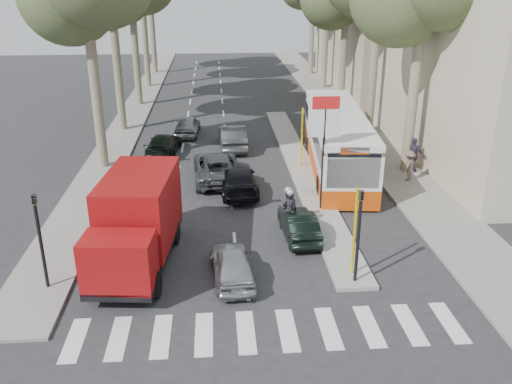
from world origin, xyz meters
TOP-DOWN VIEW (x-y plane):
  - ground at (0.00, 0.00)m, footprint 120.00×120.00m
  - sidewalk_right at (8.60, 25.00)m, footprint 3.20×70.00m
  - median_left at (-8.00, 28.00)m, footprint 2.40×64.00m
  - traffic_island at (3.25, 11.00)m, footprint 1.50×26.00m
  - building_far at (15.50, 34.00)m, footprint 11.00×20.00m
  - billboard at (3.25, 5.00)m, footprint 1.50×12.10m
  - traffic_light_island at (3.25, -1.50)m, footprint 0.16×0.41m
  - traffic_light_left at (-7.60, -1.00)m, footprint 0.16×0.41m
  - silver_hatchback at (-1.10, -0.81)m, footprint 1.71×3.69m
  - dark_hatchback at (1.80, 2.33)m, footprint 1.45×3.61m
  - queue_car_a at (-1.56, 9.58)m, footprint 2.64×5.26m
  - queue_car_b at (-0.50, 7.59)m, footprint 2.02×4.57m
  - queue_car_c at (-3.50, 18.42)m, footprint 1.85×4.07m
  - queue_car_d at (-0.50, 15.15)m, footprint 1.76×4.59m
  - queue_car_e at (-4.78, 14.34)m, footprint 2.17×4.41m
  - red_truck at (-4.58, 0.64)m, footprint 3.01×6.55m
  - city_bus at (5.20, 10.81)m, footprint 3.92×12.69m
  - motorcycle at (1.48, 3.24)m, footprint 0.84×2.26m
  - pedestrian_near at (9.26, 9.65)m, footprint 1.21×1.15m
  - pedestrian_far at (8.55, 8.32)m, footprint 1.10×1.06m

SIDE VIEW (x-z plane):
  - ground at x=0.00m, z-range 0.00..0.00m
  - sidewalk_right at x=8.60m, z-range 0.00..0.12m
  - median_left at x=-8.00m, z-range 0.00..0.12m
  - traffic_island at x=3.25m, z-range 0.00..0.16m
  - dark_hatchback at x=1.80m, z-range 0.00..1.17m
  - silver_hatchback at x=-1.10m, z-range 0.00..1.22m
  - queue_car_e at x=-4.78m, z-range 0.00..1.23m
  - queue_car_b at x=-0.50m, z-range 0.00..1.30m
  - queue_car_c at x=-3.50m, z-range 0.00..1.35m
  - queue_car_a at x=-1.56m, z-range 0.00..1.43m
  - queue_car_d at x=-0.50m, z-range 0.00..1.49m
  - motorcycle at x=1.48m, z-range -0.09..1.83m
  - pedestrian_far at x=8.55m, z-range 0.12..1.76m
  - pedestrian_near at x=9.26m, z-range 0.12..2.03m
  - city_bus at x=5.20m, z-range 0.09..3.38m
  - red_truck at x=-4.58m, z-range 0.10..3.48m
  - traffic_light_island at x=3.25m, z-range 0.69..4.29m
  - traffic_light_left at x=-7.60m, z-range 0.69..4.29m
  - billboard at x=3.25m, z-range 0.90..6.50m
  - building_far at x=15.50m, z-range 0.00..16.00m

